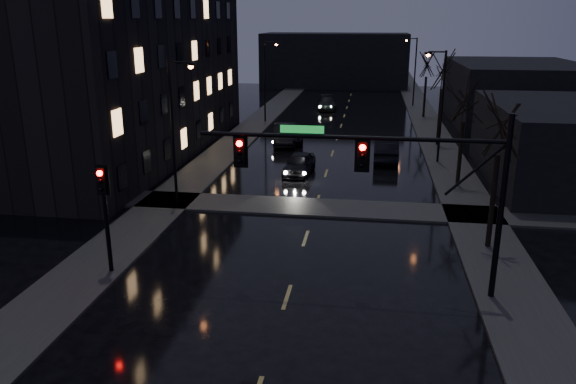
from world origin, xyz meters
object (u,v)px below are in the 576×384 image
(oncoming_car_b, at_px, (285,134))
(oncoming_car_d, at_px, (327,103))
(lead_car, at_px, (386,150))
(oncoming_car_c, at_px, (290,135))
(oncoming_car_a, at_px, (299,164))

(oncoming_car_b, xyz_separation_m, oncoming_car_d, (1.96, 19.42, -0.11))
(lead_car, bearing_deg, oncoming_car_b, -28.25)
(oncoming_car_c, height_order, oncoming_car_d, oncoming_car_d)
(oncoming_car_b, distance_m, oncoming_car_c, 0.85)
(oncoming_car_a, distance_m, oncoming_car_c, 10.12)
(oncoming_car_c, relative_size, oncoming_car_d, 0.93)
(oncoming_car_a, distance_m, oncoming_car_b, 9.46)
(oncoming_car_a, relative_size, oncoming_car_c, 0.89)
(oncoming_car_a, height_order, lead_car, lead_car)
(oncoming_car_a, relative_size, oncoming_car_b, 0.81)
(oncoming_car_b, relative_size, oncoming_car_c, 1.09)
(oncoming_car_c, distance_m, lead_car, 9.58)
(oncoming_car_a, bearing_deg, oncoming_car_d, 96.64)
(lead_car, bearing_deg, oncoming_car_a, 38.53)
(oncoming_car_a, xyz_separation_m, lead_car, (5.88, 4.55, 0.11))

